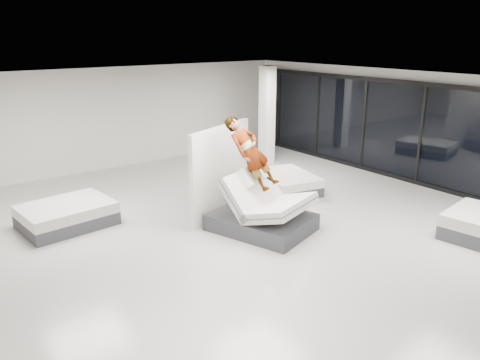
{
  "coord_description": "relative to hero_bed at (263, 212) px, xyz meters",
  "views": [
    {
      "loc": [
        -6.01,
        -7.26,
        4.21
      ],
      "look_at": [
        0.12,
        0.85,
        1.0
      ],
      "focal_mm": 35.0,
      "sensor_mm": 36.0,
      "label": 1
    }
  ],
  "objects": [
    {
      "name": "flat_bed_right_far",
      "position": [
        2.25,
        1.7,
        -0.18
      ],
      "size": [
        1.7,
        2.03,
        0.49
      ],
      "color": "#36373B",
      "rests_on": "floor"
    },
    {
      "name": "storefront_glazing",
      "position": [
        5.7,
        -0.11,
        1.02
      ],
      "size": [
        0.12,
        13.4,
        2.92
      ],
      "color": "#1F2433",
      "rests_on": "floor"
    },
    {
      "name": "remote",
      "position": [
        0.21,
        0.06,
        0.71
      ],
      "size": [
        0.09,
        0.15,
        0.08
      ],
      "primitive_type": "cube",
      "rotation": [
        0.35,
        0.0,
        0.3
      ],
      "color": "black",
      "rests_on": "person"
    },
    {
      "name": "room",
      "position": [
        -0.2,
        -0.11,
        1.17
      ],
      "size": [
        14.0,
        14.04,
        3.2
      ],
      "color": "beige",
      "rests_on": "ground"
    },
    {
      "name": "column",
      "position": [
        3.8,
        4.39,
        1.17
      ],
      "size": [
        0.4,
        0.4,
        3.2
      ],
      "primitive_type": "cube",
      "color": "white",
      "rests_on": "floor"
    },
    {
      "name": "flat_bed_left_far",
      "position": [
        -3.4,
        2.88,
        -0.16
      ],
      "size": [
        2.05,
        1.62,
        0.53
      ],
      "color": "#36373B",
      "rests_on": "floor"
    },
    {
      "name": "divider_panel",
      "position": [
        -0.19,
        1.34,
        0.66
      ],
      "size": [
        2.25,
        1.02,
        2.17
      ],
      "primitive_type": "cube",
      "rotation": [
        0.0,
        0.0,
        0.39
      ],
      "color": "silver",
      "rests_on": "floor"
    },
    {
      "name": "person",
      "position": [
        -0.1,
        0.33,
        0.93
      ],
      "size": [
        1.14,
        1.86,
        1.22
      ],
      "primitive_type": "imported",
      "rotation": [
        1.07,
        0.0,
        0.3
      ],
      "color": "slate",
      "rests_on": "hero_bed"
    },
    {
      "name": "hero_bed",
      "position": [
        0.0,
        0.0,
        0.0
      ],
      "size": [
        2.13,
        2.47,
        1.42
      ],
      "color": "#36373B",
      "rests_on": "floor"
    }
  ]
}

